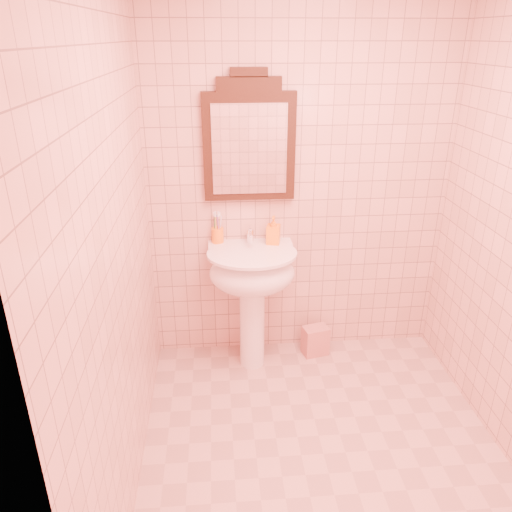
{
  "coord_description": "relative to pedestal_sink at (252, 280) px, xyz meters",
  "views": [
    {
      "loc": [
        -0.55,
        -2.05,
        2.13
      ],
      "look_at": [
        -0.33,
        0.55,
        0.98
      ],
      "focal_mm": 35.0,
      "sensor_mm": 36.0,
      "label": 1
    }
  ],
  "objects": [
    {
      "name": "floor",
      "position": [
        0.33,
        -0.87,
        -0.66
      ],
      "size": [
        2.2,
        2.2,
        0.0
      ],
      "primitive_type": "plane",
      "color": "#C79F90",
      "rests_on": "ground"
    },
    {
      "name": "back_wall",
      "position": [
        0.33,
        0.23,
        0.59
      ],
      "size": [
        2.0,
        0.02,
        2.5
      ],
      "primitive_type": "cube",
      "color": "beige",
      "rests_on": "floor"
    },
    {
      "name": "pedestal_sink",
      "position": [
        0.0,
        0.0,
        0.0
      ],
      "size": [
        0.58,
        0.58,
        0.86
      ],
      "color": "white",
      "rests_on": "floor"
    },
    {
      "name": "faucet",
      "position": [
        0.0,
        0.14,
        0.26
      ],
      "size": [
        0.04,
        0.16,
        0.11
      ],
      "color": "white",
      "rests_on": "pedestal_sink"
    },
    {
      "name": "mirror",
      "position": [
        0.0,
        0.2,
        0.87
      ],
      "size": [
        0.58,
        0.06,
        0.81
      ],
      "color": "black",
      "rests_on": "back_wall"
    },
    {
      "name": "toothbrush_cup",
      "position": [
        -0.22,
        0.18,
        0.25
      ],
      "size": [
        0.08,
        0.08,
        0.19
      ],
      "rotation": [
        0.0,
        0.0,
        0.18
      ],
      "color": "orange",
      "rests_on": "pedestal_sink"
    },
    {
      "name": "soap_dispenser",
      "position": [
        0.15,
        0.13,
        0.3
      ],
      "size": [
        0.1,
        0.11,
        0.19
      ],
      "primitive_type": "imported",
      "rotation": [
        0.0,
        0.0,
        -0.24
      ],
      "color": "orange",
      "rests_on": "pedestal_sink"
    },
    {
      "name": "towel",
      "position": [
        0.47,
        0.08,
        -0.55
      ],
      "size": [
        0.2,
        0.16,
        0.22
      ],
      "primitive_type": "cube",
      "rotation": [
        0.0,
        0.0,
        0.24
      ],
      "color": "tan",
      "rests_on": "floor"
    }
  ]
}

